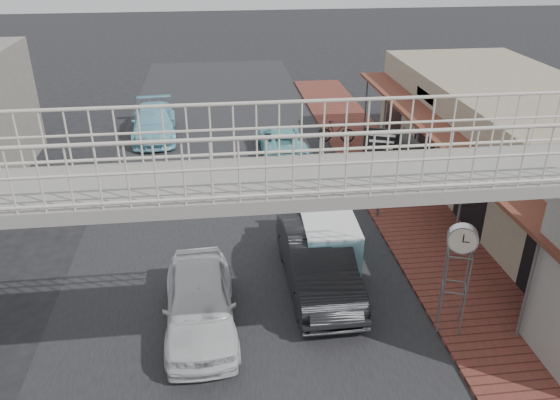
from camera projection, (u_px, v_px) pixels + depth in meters
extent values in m
plane|color=black|center=(237.00, 288.00, 15.68)|extent=(120.00, 120.00, 0.00)
cube|color=black|center=(237.00, 288.00, 15.68)|extent=(10.00, 60.00, 0.01)
cube|color=brown|center=(418.00, 223.00, 19.03)|extent=(3.00, 40.00, 0.10)
cube|color=gray|center=(536.00, 155.00, 19.54)|extent=(6.00, 18.00, 4.00)
cube|color=brown|center=(451.00, 135.00, 18.78)|extent=(1.80, 18.00, 0.12)
cube|color=silver|center=(426.00, 96.00, 21.75)|extent=(0.08, 2.60, 0.90)
cube|color=#B21914|center=(506.00, 156.00, 15.97)|extent=(0.08, 2.20, 0.80)
cube|color=gray|center=(237.00, 184.00, 9.85)|extent=(14.00, 2.00, 0.24)
cube|color=beige|center=(234.00, 132.00, 10.40)|extent=(14.00, 0.08, 1.10)
cube|color=beige|center=(239.00, 171.00, 8.71)|extent=(14.00, 0.08, 1.10)
imported|color=white|center=(200.00, 303.00, 13.83)|extent=(1.94, 4.49, 1.51)
imported|color=black|center=(318.00, 261.00, 15.42)|extent=(1.83, 5.04, 1.65)
imported|color=#78C9D0|center=(281.00, 140.00, 25.02)|extent=(2.02, 4.29, 1.19)
imported|color=#7FC9DD|center=(154.00, 122.00, 26.84)|extent=(2.38, 5.19, 1.47)
cylinder|color=black|center=(298.00, 232.00, 17.92)|extent=(0.24, 0.64, 0.63)
cylinder|color=black|center=(340.00, 231.00, 18.02)|extent=(0.24, 0.64, 0.63)
cylinder|color=black|center=(307.00, 274.00, 15.74)|extent=(0.24, 0.64, 0.63)
cylinder|color=black|center=(355.00, 272.00, 15.85)|extent=(0.24, 0.64, 0.63)
cube|color=#67A5B3|center=(327.00, 234.00, 16.31)|extent=(1.64, 2.95, 1.22)
cube|color=#67A5B3|center=(319.00, 214.00, 17.89)|extent=(1.49, 0.87, 0.81)
cube|color=black|center=(328.00, 225.00, 16.16)|extent=(1.66, 2.41, 0.45)
cube|color=silver|center=(328.00, 216.00, 16.03)|extent=(1.66, 2.95, 0.05)
imported|color=black|center=(354.00, 161.00, 22.70)|extent=(2.02, 1.30, 1.00)
imported|color=black|center=(336.00, 132.00, 25.89)|extent=(1.84, 0.82, 1.07)
cylinder|color=#59595B|center=(442.00, 283.00, 13.80)|extent=(0.04, 0.04, 2.24)
cylinder|color=#59595B|center=(464.00, 286.00, 13.68)|extent=(0.04, 0.04, 2.24)
cylinder|color=#59595B|center=(443.00, 295.00, 13.34)|extent=(0.04, 0.04, 2.24)
cylinder|color=#59595B|center=(465.00, 299.00, 13.22)|extent=(0.04, 0.04, 2.24)
cylinder|color=silver|center=(463.00, 239.00, 12.84)|extent=(0.77, 0.50, 0.73)
cylinder|color=beige|center=(463.00, 241.00, 12.73)|extent=(0.61, 0.25, 0.64)
cylinder|color=beige|center=(462.00, 236.00, 12.96)|extent=(0.61, 0.25, 0.64)
cylinder|color=#59595B|center=(380.00, 174.00, 18.78)|extent=(0.11, 0.11, 3.19)
cube|color=black|center=(383.00, 143.00, 18.24)|extent=(1.26, 0.50, 0.99)
cone|color=black|center=(412.00, 145.00, 18.06)|extent=(1.02, 1.36, 1.21)
cube|color=white|center=(381.00, 145.00, 18.24)|extent=(0.83, 0.30, 0.66)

